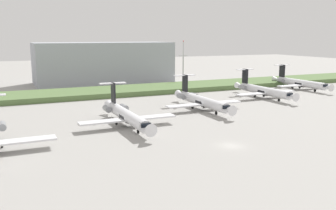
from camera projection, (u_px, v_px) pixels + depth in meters
The scene contains 8 objects.
ground_plane at pixel (167, 116), 97.86m from camera, with size 500.00×500.00×0.00m, color #9E9B96.
grass_berm at pixel (119, 91), 135.62m from camera, with size 320.00×20.00×1.77m, color #597542.
regional_jet_third at pixel (126, 115), 86.61m from camera, with size 22.81×31.00×9.00m.
regional_jet_fourth at pixel (201, 101), 105.78m from camera, with size 22.81×31.00×9.00m.
regional_jet_fifth at pixel (263, 90), 125.85m from camera, with size 22.81×31.00×9.00m.
regional_jet_sixth at pixel (300, 83), 146.31m from camera, with size 22.81×31.00×9.00m.
antenna_mast at pixel (183, 66), 161.10m from camera, with size 4.40×0.50×18.82m.
distant_hangar at pixel (104, 63), 165.91m from camera, with size 59.71×23.17×17.91m, color #9EA3AD.
Camera 1 is at (-39.37, -57.20, 20.76)m, focal length 39.61 mm.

